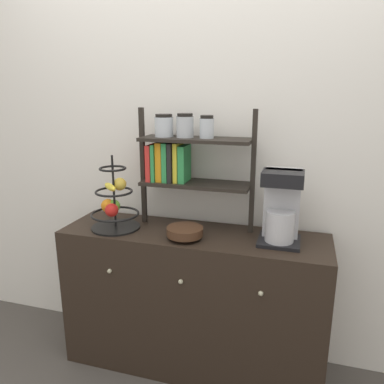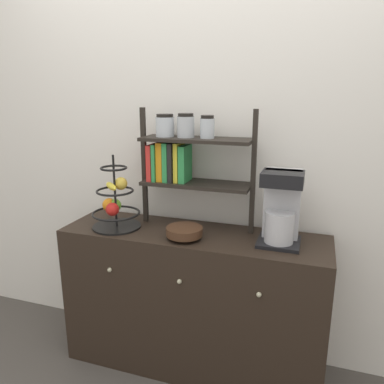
# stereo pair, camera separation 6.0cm
# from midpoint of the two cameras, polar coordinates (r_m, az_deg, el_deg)

# --- Properties ---
(wall_back) EXTENTS (7.00, 0.05, 2.60)m
(wall_back) POSITION_cam_midpoint_polar(r_m,az_deg,el_deg) (2.11, 1.23, 8.75)
(wall_back) COLOR silver
(wall_back) RESTS_ON ground_plane
(sideboard) EXTENTS (1.42, 0.42, 0.81)m
(sideboard) POSITION_cam_midpoint_polar(r_m,az_deg,el_deg) (2.17, -0.72, -16.22)
(sideboard) COLOR black
(sideboard) RESTS_ON ground_plane
(coffee_maker) EXTENTS (0.20, 0.20, 0.36)m
(coffee_maker) POSITION_cam_midpoint_polar(r_m,az_deg,el_deg) (1.87, 12.56, -2.31)
(coffee_maker) COLOR black
(coffee_maker) RESTS_ON sideboard
(fruit_stand) EXTENTS (0.26, 0.26, 0.40)m
(fruit_stand) POSITION_cam_midpoint_polar(r_m,az_deg,el_deg) (2.08, -12.64, -1.91)
(fruit_stand) COLOR black
(fruit_stand) RESTS_ON sideboard
(wooden_bowl) EXTENTS (0.19, 0.19, 0.06)m
(wooden_bowl) POSITION_cam_midpoint_polar(r_m,az_deg,el_deg) (1.91, -2.01, -6.11)
(wooden_bowl) COLOR #422819
(wooden_bowl) RESTS_ON sideboard
(shelf_hutch) EXTENTS (0.64, 0.20, 0.64)m
(shelf_hutch) POSITION_cam_midpoint_polar(r_m,az_deg,el_deg) (2.01, -2.54, 5.64)
(shelf_hutch) COLOR black
(shelf_hutch) RESTS_ON sideboard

